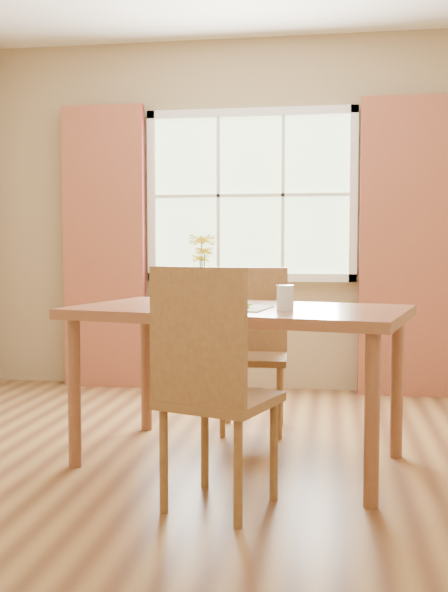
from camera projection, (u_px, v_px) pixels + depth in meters
name	position (u px, v px, depth m)	size (l,w,h in m)	color
room	(208.00, 198.00, 3.49)	(4.24, 3.84, 2.74)	olive
window	(251.00, 196.00, 5.33)	(1.62, 0.06, 1.32)	#B6DAA5
curtain_left	(104.00, 248.00, 5.44)	(0.65, 0.08, 2.20)	maroon
curtain_right	(404.00, 248.00, 5.09)	(0.65, 0.08, 2.20)	maroon
dining_table	(239.00, 323.00, 3.51)	(1.81, 1.27, 0.80)	brown
chair_near	(210.00, 379.00, 2.83)	(0.54, 0.54, 1.02)	brown
chair_far	(254.00, 340.00, 4.22)	(0.42, 0.42, 0.98)	brown
placemat	(222.00, 308.00, 3.41)	(0.45, 0.33, 0.01)	beige
plate	(219.00, 307.00, 3.38)	(0.23, 0.23, 0.01)	#A1E038
croissant_sandwich	(217.00, 293.00, 3.39)	(0.19, 0.16, 0.12)	#DF8F4C
water_glass	(285.00, 299.00, 3.29)	(0.08, 0.08, 0.12)	silver
flower_vase	(202.00, 262.00, 3.76)	(0.15, 0.15, 0.37)	silver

